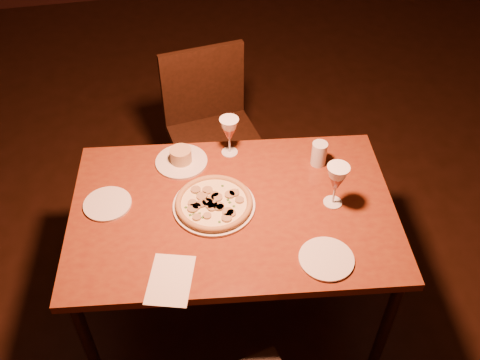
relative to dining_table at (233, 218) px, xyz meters
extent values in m
plane|color=black|center=(-0.03, 0.07, -0.65)|extent=(7.00, 7.00, 0.00)
cube|color=brown|center=(0.00, 0.00, 0.04)|extent=(1.42, 1.02, 0.04)
cylinder|color=black|center=(-0.65, -0.29, -0.31)|extent=(0.05, 0.05, 0.67)
cylinder|color=black|center=(-0.55, 0.45, -0.31)|extent=(0.05, 0.05, 0.67)
cylinder|color=black|center=(0.55, -0.45, -0.31)|extent=(0.05, 0.05, 0.67)
cylinder|color=black|center=(0.65, 0.29, -0.31)|extent=(0.05, 0.05, 0.67)
cube|color=black|center=(0.05, 0.70, -0.17)|extent=(0.51, 0.51, 0.04)
cube|color=black|center=(0.02, 0.90, 0.07)|extent=(0.45, 0.10, 0.43)
cylinder|color=black|center=(-0.11, 0.49, -0.42)|extent=(0.04, 0.04, 0.46)
cylinder|color=black|center=(-0.16, 0.85, -0.42)|extent=(0.04, 0.04, 0.46)
cylinder|color=black|center=(0.25, 0.54, -0.42)|extent=(0.04, 0.04, 0.46)
cylinder|color=black|center=(0.20, 0.90, -0.42)|extent=(0.04, 0.04, 0.46)
cylinder|color=silver|center=(-0.07, 0.02, 0.07)|extent=(0.34, 0.34, 0.01)
cylinder|color=#FFF0AF|center=(-0.07, 0.02, 0.08)|extent=(0.31, 0.31, 0.01)
torus|color=tan|center=(-0.07, 0.02, 0.09)|extent=(0.32, 0.32, 0.02)
cylinder|color=silver|center=(-0.17, 0.32, 0.07)|extent=(0.23, 0.23, 0.01)
cylinder|color=tan|center=(-0.17, 0.32, 0.10)|extent=(0.09, 0.09, 0.06)
cylinder|color=white|center=(0.42, 0.19, 0.12)|extent=(0.07, 0.07, 0.11)
cylinder|color=silver|center=(-0.50, 0.12, 0.07)|extent=(0.20, 0.20, 0.01)
cylinder|color=silver|center=(0.29, -0.33, 0.07)|extent=(0.21, 0.21, 0.01)
cube|color=white|center=(-0.29, -0.30, 0.06)|extent=(0.21, 0.26, 0.00)
camera|label=1|loc=(-0.27, -1.46, 1.66)|focal=40.00mm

